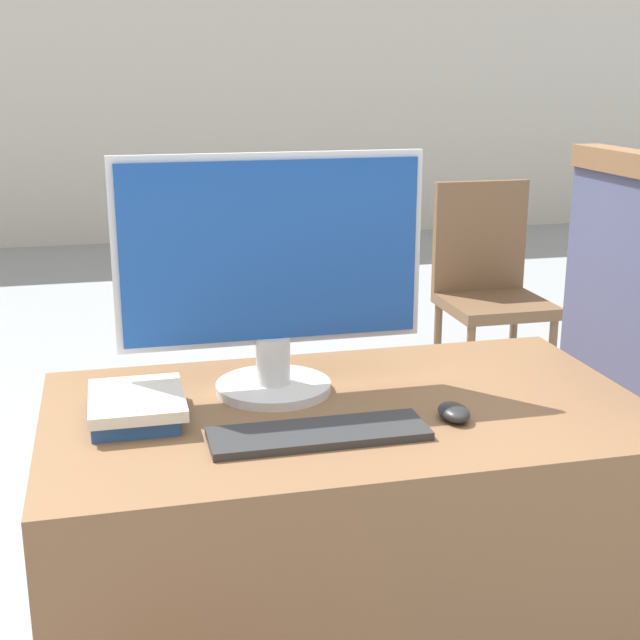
{
  "coord_description": "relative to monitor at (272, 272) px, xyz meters",
  "views": [
    {
      "loc": [
        -0.46,
        -1.31,
        1.44
      ],
      "look_at": [
        -0.07,
        0.32,
        0.96
      ],
      "focal_mm": 50.0,
      "sensor_mm": 36.0,
      "label": 1
    }
  ],
  "objects": [
    {
      "name": "far_chair",
      "position": [
        1.32,
        1.81,
        -0.5
      ],
      "size": [
        0.44,
        0.44,
        0.96
      ],
      "rotation": [
        0.0,
        0.0,
        0.29
      ],
      "color": "brown",
      "rests_on": "ground_plane"
    },
    {
      "name": "desk",
      "position": [
        0.13,
        -0.12,
        -0.65
      ],
      "size": [
        1.24,
        0.72,
        0.77
      ],
      "color": "brown",
      "rests_on": "ground_plane"
    },
    {
      "name": "book_stack",
      "position": [
        -0.3,
        -0.09,
        -0.24
      ],
      "size": [
        0.19,
        0.23,
        0.05
      ],
      "color": "#285199",
      "rests_on": "desk"
    },
    {
      "name": "monitor",
      "position": [
        0.0,
        0.0,
        0.0
      ],
      "size": [
        0.65,
        0.25,
        0.51
      ],
      "color": "silver",
      "rests_on": "desk"
    },
    {
      "name": "wall_back",
      "position": [
        0.13,
        5.95,
        0.37
      ],
      "size": [
        12.0,
        0.06,
        2.8
      ],
      "color": "beige",
      "rests_on": "ground_plane"
    },
    {
      "name": "keyboard",
      "position": [
        0.04,
        -0.27,
        -0.26
      ],
      "size": [
        0.42,
        0.13,
        0.02
      ],
      "color": "#2D2D2D",
      "rests_on": "desk"
    },
    {
      "name": "carrel_divider",
      "position": [
        0.78,
        -0.18,
        -0.39
      ],
      "size": [
        0.07,
        0.61,
        1.27
      ],
      "color": "#474C70",
      "rests_on": "ground_plane"
    },
    {
      "name": "mouse",
      "position": [
        0.32,
        -0.25,
        -0.25
      ],
      "size": [
        0.06,
        0.09,
        0.03
      ],
      "color": "#262626",
      "rests_on": "desk"
    }
  ]
}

